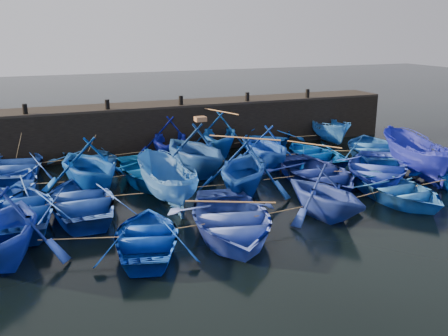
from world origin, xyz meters
name	(u,v)px	position (x,y,z in m)	size (l,w,h in m)	color
ground	(254,206)	(0.00, 0.00, 0.00)	(120.00, 120.00, 0.00)	black
quay_wall	(177,126)	(0.00, 10.50, 1.25)	(26.00, 2.50, 2.50)	black
quay_top	(176,104)	(0.00, 10.50, 2.56)	(26.00, 2.50, 0.12)	black
bollard_0	(25,109)	(-8.00, 9.60, 2.87)	(0.24, 0.24, 0.50)	black
bollard_1	(107,104)	(-4.00, 9.60, 2.87)	(0.24, 0.24, 0.50)	black
bollard_2	(181,100)	(0.00, 9.60, 2.87)	(0.24, 0.24, 0.50)	black
bollard_3	(247,97)	(4.00, 9.60, 2.87)	(0.24, 0.24, 0.50)	black
bollard_4	(307,93)	(8.00, 9.60, 2.87)	(0.24, 0.24, 0.50)	black
boat_0	(16,165)	(-8.66, 7.73, 0.57)	(3.90, 5.45, 1.13)	navy
boat_1	(91,159)	(-5.21, 7.90, 0.49)	(3.39, 4.74, 0.98)	#2056A6
boat_2	(170,138)	(-1.10, 8.18, 1.13)	(3.70, 4.29, 2.26)	#071085
boat_3	(219,133)	(1.69, 8.10, 1.19)	(3.88, 4.50, 2.37)	#0C46A5
boat_4	(266,139)	(4.66, 8.40, 0.58)	(3.98, 5.56, 1.15)	#0A3C99
boat_5	(330,130)	(8.83, 8.24, 0.79)	(1.54, 4.08, 1.58)	blue
boat_6	(6,187)	(-9.01, 4.41, 0.52)	(3.55, 4.97, 1.03)	blue
boat_7	(89,164)	(-5.73, 4.13, 1.23)	(4.02, 4.67, 2.46)	#063D94
boat_8	(151,172)	(-3.05, 4.26, 0.57)	(3.91, 5.47, 1.13)	blue
boat_9	(195,149)	(-0.82, 4.83, 1.28)	(4.21, 4.88, 2.57)	navy
boat_10	(266,146)	(2.88, 4.78, 1.11)	(3.62, 4.20, 2.21)	blue
boat_11	(314,154)	(5.57, 4.73, 0.47)	(3.23, 4.51, 0.94)	#003B95
boat_12	(374,149)	(8.86, 4.08, 0.59)	(4.09, 5.72, 1.19)	#134994
boat_13	(19,208)	(-8.54, 1.54, 0.56)	(3.86, 5.40, 1.12)	navy
boat_14	(81,200)	(-6.36, 1.68, 0.54)	(3.72, 5.20, 1.08)	#1D409E
boat_15	(166,182)	(-3.14, 1.53, 0.89)	(1.74, 4.61, 1.78)	#2258A0
boat_16	(244,167)	(0.17, 1.38, 1.20)	(3.94, 4.57, 2.41)	navy
boat_17	(317,173)	(3.68, 1.37, 0.57)	(3.91, 5.47, 1.13)	navy
boat_18	(376,169)	(6.51, 0.92, 0.59)	(4.05, 5.66, 1.17)	#1C33AE
boat_19	(416,156)	(8.68, 0.88, 0.99)	(1.92, 5.09, 1.97)	navy
boat_20	(3,226)	(-8.91, -1.63, 1.15)	(3.77, 4.38, 2.30)	#142E99
boat_21	(148,236)	(-4.78, -2.32, 0.45)	(3.09, 4.32, 0.90)	#0430A4
boat_22	(230,219)	(-1.96, -2.30, 0.58)	(4.02, 5.63, 1.17)	blue
boat_23	(325,192)	(1.85, -2.08, 0.99)	(3.24, 3.76, 1.98)	navy
boat_24	(398,190)	(5.56, -1.67, 0.49)	(3.36, 4.70, 0.98)	blue
wooden_crate	(200,119)	(-0.52, 4.83, 2.67)	(0.50, 0.45, 0.21)	brown
mooring_ropes	(212,155)	(0.06, 4.92, 0.87)	(17.53, 11.96, 2.10)	tan
loose_oars	(254,144)	(1.37, 2.98, 1.75)	(9.79, 12.48, 1.53)	#99724C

